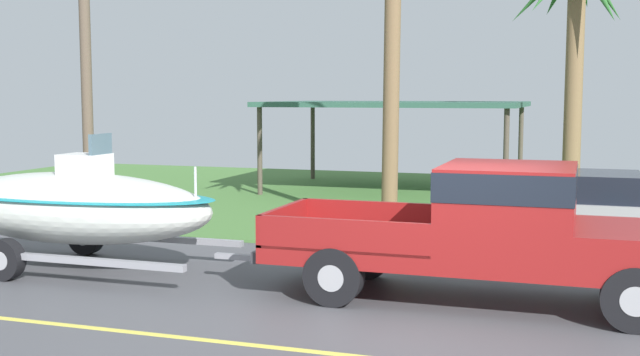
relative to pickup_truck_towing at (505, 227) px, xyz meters
The scene contains 7 objects.
ground 7.49m from the pickup_truck_towing, 95.34° to the left, with size 36.00×22.00×0.11m.
pickup_truck_towing is the anchor object (origin of this frame).
boat_on_trailer 6.89m from the pickup_truck_towing, behind, with size 6.21×2.33×2.21m.
parked_sedan_near 4.91m from the pickup_truck_towing, 79.37° to the left, with size 4.42×1.93×1.38m.
carport_awning 12.65m from the pickup_truck_towing, 109.87° to the left, with size 7.19×5.00×2.63m.
palm_tree_near_right 10.18m from the pickup_truck_towing, 86.12° to the left, with size 3.15×3.22×6.50m.
utility_pole 10.77m from the pickup_truck_towing, 156.07° to the left, with size 0.24×1.80×7.80m.
Camera 1 is at (1.72, -9.93, 2.82)m, focal length 45.00 mm.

